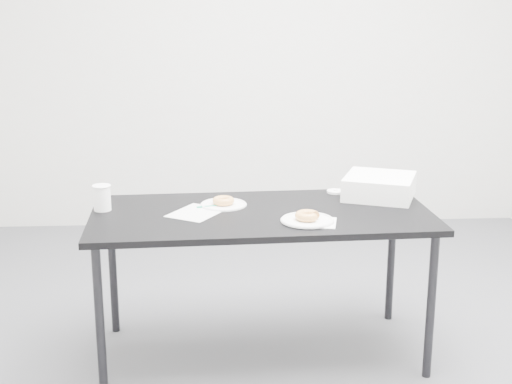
{
  "coord_description": "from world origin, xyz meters",
  "views": [
    {
      "loc": [
        -0.29,
        -3.19,
        1.64
      ],
      "look_at": [
        -0.1,
        0.02,
        0.77
      ],
      "focal_mm": 50.0,
      "sensor_mm": 36.0,
      "label": 1
    }
  ],
  "objects": [
    {
      "name": "donut_near",
      "position": [
        0.11,
        -0.24,
        0.73
      ],
      "size": [
        0.14,
        0.14,
        0.04
      ],
      "primitive_type": "torus",
      "rotation": [
        0.0,
        0.0,
        -0.34
      ],
      "color": "#C8873F",
      "rests_on": "plate_near"
    },
    {
      "name": "wall_back",
      "position": [
        0.0,
        2.0,
        1.35
      ],
      "size": [
        4.0,
        0.02,
        2.7
      ],
      "primitive_type": "cube",
      "color": "silver",
      "rests_on": "floor"
    },
    {
      "name": "scorecard",
      "position": [
        -0.38,
        -0.07,
        0.71
      ],
      "size": [
        0.29,
        0.31,
        0.0
      ],
      "primitive_type": "cube",
      "rotation": [
        0.0,
        0.0,
        -0.55
      ],
      "color": "silver",
      "rests_on": "table"
    },
    {
      "name": "plate_near",
      "position": [
        0.11,
        -0.24,
        0.71
      ],
      "size": [
        0.23,
        0.23,
        0.01
      ],
      "primitive_type": "cylinder",
      "color": "white",
      "rests_on": "napkin"
    },
    {
      "name": "plate_far",
      "position": [
        -0.26,
        0.04,
        0.71
      ],
      "size": [
        0.22,
        0.22,
        0.01
      ],
      "primitive_type": "cylinder",
      "color": "white",
      "rests_on": "table"
    },
    {
      "name": "napkin",
      "position": [
        0.15,
        -0.26,
        0.71
      ],
      "size": [
        0.19,
        0.19,
        0.0
      ],
      "primitive_type": "cube",
      "rotation": [
        0.0,
        0.0,
        -0.2
      ],
      "color": "silver",
      "rests_on": "table"
    },
    {
      "name": "table",
      "position": [
        -0.08,
        -0.08,
        0.65
      ],
      "size": [
        1.58,
        0.8,
        0.71
      ],
      "rotation": [
        0.0,
        0.0,
        0.05
      ],
      "color": "black",
      "rests_on": "floor"
    },
    {
      "name": "coffee_cup",
      "position": [
        -0.81,
        -0.01,
        0.77
      ],
      "size": [
        0.08,
        0.08,
        0.12
      ],
      "primitive_type": "cylinder",
      "color": "white",
      "rests_on": "table"
    },
    {
      "name": "cup_lid",
      "position": [
        0.31,
        0.24,
        0.71
      ],
      "size": [
        0.09,
        0.09,
        0.01
      ],
      "primitive_type": "cylinder",
      "color": "white",
      "rests_on": "table"
    },
    {
      "name": "floor",
      "position": [
        0.0,
        0.0,
        0.0
      ],
      "size": [
        4.0,
        4.0,
        0.0
      ],
      "primitive_type": "plane",
      "color": "#47474C",
      "rests_on": "ground"
    },
    {
      "name": "donut_far",
      "position": [
        -0.26,
        0.04,
        0.73
      ],
      "size": [
        0.11,
        0.11,
        0.03
      ],
      "primitive_type": "torus",
      "rotation": [
        0.0,
        0.0,
        -0.03
      ],
      "color": "#C8873F",
      "rests_on": "plate_far"
    },
    {
      "name": "pen",
      "position": [
        -0.32,
        0.01,
        0.71
      ],
      "size": [
        0.11,
        0.03,
        0.01
      ],
      "primitive_type": "cylinder",
      "rotation": [
        0.0,
        1.57,
        0.2
      ],
      "color": "#0D956B",
      "rests_on": "scorecard"
    },
    {
      "name": "bakery_box",
      "position": [
        0.51,
        0.14,
        0.76
      ],
      "size": [
        0.42,
        0.42,
        0.11
      ],
      "primitive_type": "cube",
      "rotation": [
        0.0,
        0.0,
        -0.37
      ],
      "color": "white",
      "rests_on": "table"
    },
    {
      "name": "logo_patch",
      "position": [
        -0.31,
        0.02,
        0.71
      ],
      "size": [
        0.05,
        0.05,
        0.0
      ],
      "primitive_type": "cube",
      "rotation": [
        0.0,
        0.0,
        -0.55
      ],
      "color": "green",
      "rests_on": "scorecard"
    }
  ]
}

